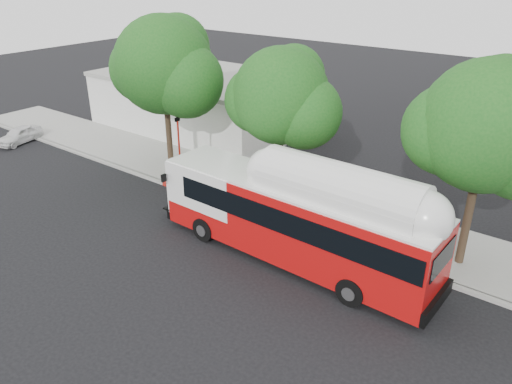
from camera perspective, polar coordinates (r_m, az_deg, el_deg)
ground at (r=23.42m, az=-3.84°, el=-7.14°), size 120.00×120.00×0.00m
sidewalk at (r=27.95m, az=4.85°, el=-1.31°), size 60.00×5.00×0.15m
curb_strip at (r=26.02m, az=1.76°, el=-3.35°), size 60.00×0.30×0.15m
red_curb_segment at (r=27.66m, az=-3.31°, el=-1.55°), size 10.00×0.32×0.16m
street_tree_left at (r=30.32m, az=-9.78°, el=13.61°), size 6.67×5.80×9.74m
street_tree_mid at (r=25.84m, az=3.66°, el=10.34°), size 5.75×5.00×8.62m
street_tree_right at (r=21.91m, az=25.88°, el=6.07°), size 6.21×5.40×9.18m
low_commercial_bldg at (r=40.92m, az=-6.11°, el=10.38°), size 16.20×10.20×4.25m
transit_bus at (r=22.11m, az=4.46°, el=-3.38°), size 14.25×3.33×4.19m
parked_car at (r=41.18m, az=-25.44°, el=5.90°), size 3.76×2.15×1.21m
signal_pole at (r=30.06m, az=-8.75°, el=4.72°), size 0.12×0.40×4.18m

